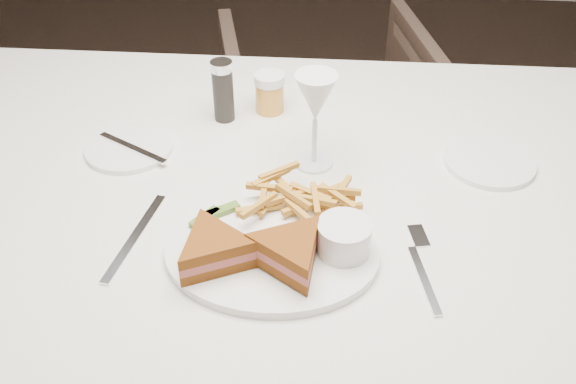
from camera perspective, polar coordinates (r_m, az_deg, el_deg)
The scene contains 4 objects.
ground at distance 1.86m, azimuth 8.96°, elevation -11.99°, with size 5.00×5.00×0.00m, color black.
table at distance 1.34m, azimuth 0.22°, elevation -13.07°, with size 1.52×1.01×0.75m, color silver.
chair_far at distance 2.10m, azimuth 3.51°, elevation 6.97°, with size 0.64×0.60×0.66m, color #47352B.
table_setting at distance 1.01m, azimuth -0.37°, elevation -0.39°, with size 0.81×0.64×0.18m.
Camera 1 is at (-0.17, -1.19, 1.42)m, focal length 40.00 mm.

